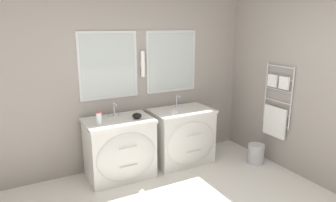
% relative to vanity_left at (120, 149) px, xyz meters
% --- Properties ---
extents(wall_back, '(5.46, 0.14, 2.60)m').
position_rel_vanity_left_xyz_m(wall_back, '(0.31, 0.40, 0.88)').
color(wall_back, gray).
rests_on(wall_back, ground_plane).
extents(wall_right, '(0.13, 4.18, 2.60)m').
position_rel_vanity_left_xyz_m(wall_right, '(2.26, -0.80, 0.87)').
color(wall_right, gray).
rests_on(wall_right, ground_plane).
extents(vanity_left, '(0.91, 0.66, 0.83)m').
position_rel_vanity_left_xyz_m(vanity_left, '(0.00, 0.00, 0.00)').
color(vanity_left, silver).
rests_on(vanity_left, ground_plane).
extents(vanity_right, '(0.91, 0.66, 0.83)m').
position_rel_vanity_left_xyz_m(vanity_right, '(0.99, 0.00, 0.00)').
color(vanity_right, silver).
rests_on(vanity_right, ground_plane).
extents(faucet_left, '(0.17, 0.12, 0.19)m').
position_rel_vanity_left_xyz_m(faucet_left, '(0.00, 0.18, 0.50)').
color(faucet_left, silver).
rests_on(faucet_left, vanity_left).
extents(faucet_right, '(0.17, 0.12, 0.19)m').
position_rel_vanity_left_xyz_m(faucet_right, '(0.99, 0.18, 0.50)').
color(faucet_right, silver).
rests_on(faucet_right, vanity_right).
extents(toiletry_bottle, '(0.07, 0.07, 0.18)m').
position_rel_vanity_left_xyz_m(toiletry_bottle, '(-0.29, -0.06, 0.49)').
color(toiletry_bottle, silver).
rests_on(toiletry_bottle, vanity_left).
extents(amenity_bowl, '(0.13, 0.13, 0.08)m').
position_rel_vanity_left_xyz_m(amenity_bowl, '(0.23, -0.05, 0.45)').
color(amenity_bowl, black).
rests_on(amenity_bowl, vanity_left).
extents(soap_dish, '(0.12, 0.08, 0.04)m').
position_rel_vanity_left_xyz_m(soap_dish, '(0.79, -0.07, 0.43)').
color(soap_dish, white).
rests_on(soap_dish, vanity_right).
extents(waste_bin, '(0.25, 0.25, 0.30)m').
position_rel_vanity_left_xyz_m(waste_bin, '(1.97, -0.55, -0.27)').
color(waste_bin, '#B7B7BC').
rests_on(waste_bin, ground_plane).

